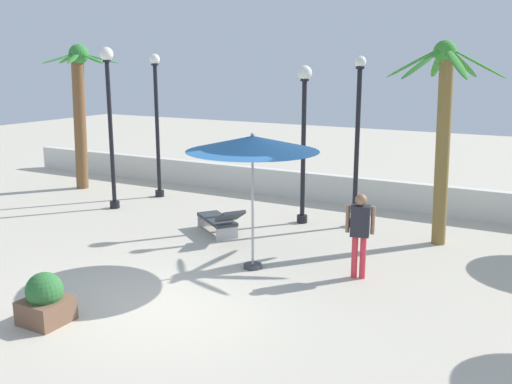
% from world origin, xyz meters
% --- Properties ---
extents(ground_plane, '(56.00, 56.00, 0.00)m').
position_xyz_m(ground_plane, '(0.00, 0.00, 0.00)').
color(ground_plane, beige).
extents(boundary_wall, '(25.20, 0.30, 0.84)m').
position_xyz_m(boundary_wall, '(0.00, 8.18, 0.42)').
color(boundary_wall, silver).
rests_on(boundary_wall, ground_plane).
extents(patio_umbrella_2, '(2.66, 2.66, 2.80)m').
position_xyz_m(patio_umbrella_2, '(0.38, 2.03, 2.57)').
color(patio_umbrella_2, '#333338').
rests_on(patio_umbrella_2, ground_plane).
extents(palm_tree_0, '(2.64, 2.46, 4.63)m').
position_xyz_m(palm_tree_0, '(3.32, 5.56, 2.91)').
color(palm_tree_0, olive).
rests_on(palm_tree_0, ground_plane).
extents(palm_tree_1, '(2.56, 2.56, 4.73)m').
position_xyz_m(palm_tree_1, '(-8.31, 5.99, 2.95)').
color(palm_tree_1, brown).
rests_on(palm_tree_1, ground_plane).
extents(lamp_post_0, '(0.38, 0.38, 4.57)m').
position_xyz_m(lamp_post_0, '(-5.57, 4.44, 2.85)').
color(lamp_post_0, black).
rests_on(lamp_post_0, ground_plane).
extents(lamp_post_1, '(0.29, 0.29, 4.31)m').
position_xyz_m(lamp_post_1, '(1.19, 5.98, 2.28)').
color(lamp_post_1, black).
rests_on(lamp_post_1, ground_plane).
extents(lamp_post_2, '(0.32, 0.32, 4.41)m').
position_xyz_m(lamp_post_2, '(-5.34, 6.24, 2.48)').
color(lamp_post_2, black).
rests_on(lamp_post_2, ground_plane).
extents(lamp_post_3, '(0.37, 0.37, 4.08)m').
position_xyz_m(lamp_post_3, '(-0.14, 5.65, 2.50)').
color(lamp_post_3, black).
rests_on(lamp_post_3, ground_plane).
extents(lounge_chair_0, '(1.83, 1.53, 0.82)m').
position_xyz_m(lounge_chair_0, '(-1.42, 3.64, 0.40)').
color(lounge_chair_0, '#B7B7BC').
rests_on(lounge_chair_0, ground_plane).
extents(guest_1, '(0.55, 0.32, 1.70)m').
position_xyz_m(guest_1, '(2.47, 2.54, 1.03)').
color(guest_1, '#D8333F').
rests_on(guest_1, ground_plane).
extents(planter, '(0.70, 0.70, 0.85)m').
position_xyz_m(planter, '(-1.34, -1.80, 0.38)').
color(planter, brown).
rests_on(planter, ground_plane).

